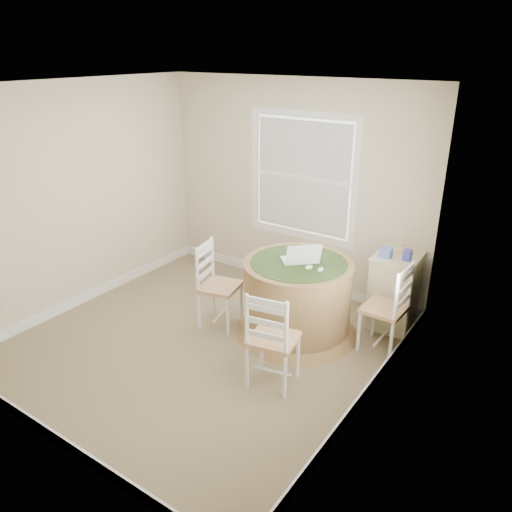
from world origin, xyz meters
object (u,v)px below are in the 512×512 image
Objects in this scene: chair_near at (273,338)px; corner_chest at (395,289)px; chair_left at (220,286)px; round_table at (297,295)px; laptop at (301,259)px; chair_right at (384,308)px.

chair_near is 1.77m from corner_chest.
chair_near is (1.06, -0.57, 0.00)m from chair_left.
round_table is 1.59× the size of corner_chest.
laptop is 1.18m from corner_chest.
corner_chest is (1.58, 1.12, -0.05)m from chair_left.
round_table is 0.95m from chair_near.
laptop reaches higher than corner_chest.
round_table is at bearing -84.46° from chair_near.
chair_left and chair_right have the same top height.
chair_right is (0.62, 1.12, 0.00)m from chair_near.
corner_chest is at bearing 179.49° from laptop.
laptop is at bearing 56.09° from round_table.
chair_left is at bearing -69.66° from chair_right.
chair_near and chair_right have the same top height.
round_table is at bearing -79.45° from chair_left.
laptop reaches higher than chair_right.
laptop is at bearing -85.30° from chair_near.
laptop is (-0.88, -0.19, 0.39)m from chair_right.
corner_chest is at bearing -67.35° from chair_left.
chair_near is 1.00× the size of chair_right.
chair_left is at bearing -19.88° from laptop.
chair_left is 1.97× the size of laptop.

